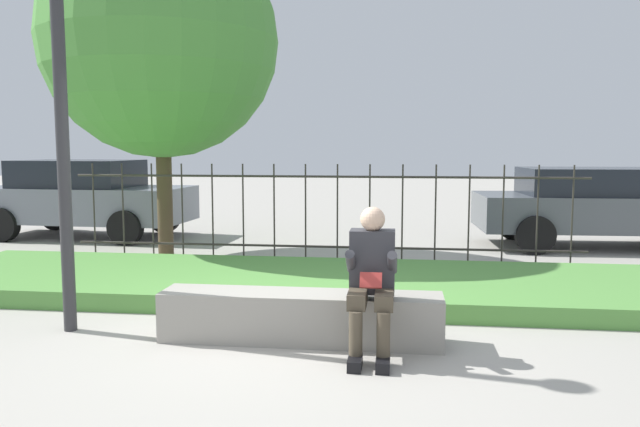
{
  "coord_description": "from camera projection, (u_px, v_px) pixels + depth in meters",
  "views": [
    {
      "loc": [
        1.12,
        -5.41,
        1.75
      ],
      "look_at": [
        0.16,
        2.11,
        0.94
      ],
      "focal_mm": 35.0,
      "sensor_mm": 36.0,
      "label": 1
    }
  ],
  "objects": [
    {
      "name": "ground_plane",
      "position": [
        273.0,
        340.0,
        5.66
      ],
      "size": [
        60.0,
        60.0,
        0.0
      ],
      "primitive_type": "plane",
      "color": "#A8A399"
    },
    {
      "name": "grass_berm",
      "position": [
        305.0,
        283.0,
        7.55
      ],
      "size": [
        9.44,
        2.45,
        0.2
      ],
      "color": "#569342",
      "rests_on": "ground_plane"
    },
    {
      "name": "person_seated_reader",
      "position": [
        372.0,
        275.0,
        5.21
      ],
      "size": [
        0.42,
        0.73,
        1.24
      ],
      "color": "black",
      "rests_on": "ground_plane"
    },
    {
      "name": "car_parked_right",
      "position": [
        597.0,
        205.0,
        10.83
      ],
      "size": [
        4.21,
        1.99,
        1.38
      ],
      "rotation": [
        0.0,
        0.0,
        0.04
      ],
      "color": "#4C5156",
      "rests_on": "ground_plane"
    },
    {
      "name": "street_lamp",
      "position": [
        58.0,
        45.0,
        5.68
      ],
      "size": [
        0.28,
        0.28,
        4.41
      ],
      "color": "#2D2D30",
      "rests_on": "ground_plane"
    },
    {
      "name": "tree_behind_fence",
      "position": [
        161.0,
        40.0,
        9.77
      ],
      "size": [
        3.7,
        3.7,
        5.27
      ],
      "color": "#4C3D28",
      "rests_on": "ground_plane"
    },
    {
      "name": "car_parked_left",
      "position": [
        85.0,
        197.0,
        12.09
      ],
      "size": [
        4.01,
        2.01,
        1.49
      ],
      "rotation": [
        0.0,
        0.0,
        -0.04
      ],
      "color": "slate",
      "rests_on": "ground_plane"
    },
    {
      "name": "iron_fence",
      "position": [
        321.0,
        214.0,
        9.03
      ],
      "size": [
        7.44,
        0.03,
        1.5
      ],
      "color": "#332D28",
      "rests_on": "ground_plane"
    },
    {
      "name": "stone_bench",
      "position": [
        301.0,
        320.0,
        5.61
      ],
      "size": [
        2.53,
        0.47,
        0.45
      ],
      "color": "gray",
      "rests_on": "ground_plane"
    }
  ]
}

